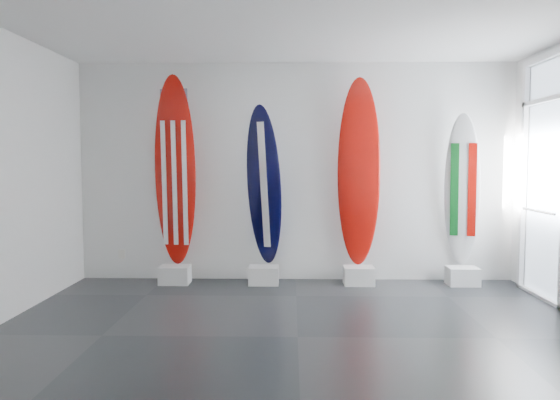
{
  "coord_description": "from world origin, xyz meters",
  "views": [
    {
      "loc": [
        -0.06,
        -4.89,
        1.63
      ],
      "look_at": [
        -0.2,
        1.4,
        1.19
      ],
      "focal_mm": 34.19,
      "sensor_mm": 36.0,
      "label": 1
    }
  ],
  "objects_px": {
    "surfboard_italy": "(462,190)",
    "surfboard_navy": "(264,186)",
    "surfboard_swiss": "(359,173)",
    "surfboard_usa": "(175,171)"
  },
  "relations": [
    {
      "from": "surfboard_navy",
      "to": "surfboard_swiss",
      "type": "xyz_separation_m",
      "value": [
        1.27,
        0.0,
        0.18
      ]
    },
    {
      "from": "surfboard_swiss",
      "to": "surfboard_italy",
      "type": "distance_m",
      "value": 1.4
    },
    {
      "from": "surfboard_swiss",
      "to": "surfboard_italy",
      "type": "xyz_separation_m",
      "value": [
        1.38,
        0.0,
        -0.24
      ]
    },
    {
      "from": "surfboard_swiss",
      "to": "surfboard_italy",
      "type": "relative_size",
      "value": 1.22
    },
    {
      "from": "surfboard_navy",
      "to": "surfboard_swiss",
      "type": "relative_size",
      "value": 0.86
    },
    {
      "from": "surfboard_usa",
      "to": "surfboard_italy",
      "type": "bearing_deg",
      "value": 8.66
    },
    {
      "from": "surfboard_italy",
      "to": "surfboard_usa",
      "type": "bearing_deg",
      "value": -160.4
    },
    {
      "from": "surfboard_italy",
      "to": "surfboard_navy",
      "type": "bearing_deg",
      "value": -160.4
    },
    {
      "from": "surfboard_swiss",
      "to": "surfboard_italy",
      "type": "height_order",
      "value": "surfboard_swiss"
    },
    {
      "from": "surfboard_navy",
      "to": "surfboard_italy",
      "type": "relative_size",
      "value": 1.06
    }
  ]
}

